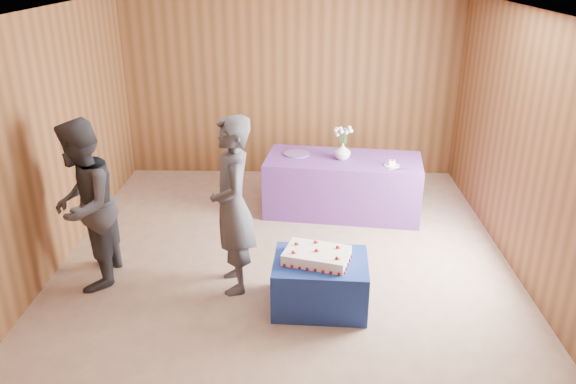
{
  "coord_description": "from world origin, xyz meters",
  "views": [
    {
      "loc": [
        0.17,
        -5.35,
        3.19
      ],
      "look_at": [
        0.03,
        0.1,
        0.88
      ],
      "focal_mm": 35.0,
      "sensor_mm": 36.0,
      "label": 1
    }
  ],
  "objects_px": {
    "serving_table": "(343,185)",
    "sheet_cake": "(317,256)",
    "cake_table": "(320,283)",
    "guest_left": "(233,206)",
    "vase": "(343,151)",
    "guest_right": "(84,206)"
  },
  "relations": [
    {
      "from": "sheet_cake",
      "to": "vase",
      "type": "relative_size",
      "value": 3.3
    },
    {
      "from": "sheet_cake",
      "to": "vase",
      "type": "bearing_deg",
      "value": 96.06
    },
    {
      "from": "serving_table",
      "to": "guest_right",
      "type": "xyz_separation_m",
      "value": [
        -2.72,
        -1.84,
        0.51
      ]
    },
    {
      "from": "serving_table",
      "to": "sheet_cake",
      "type": "height_order",
      "value": "serving_table"
    },
    {
      "from": "cake_table",
      "to": "serving_table",
      "type": "relative_size",
      "value": 0.45
    },
    {
      "from": "guest_left",
      "to": "guest_right",
      "type": "bearing_deg",
      "value": -104.57
    },
    {
      "from": "serving_table",
      "to": "guest_left",
      "type": "distance_m",
      "value": 2.3
    },
    {
      "from": "serving_table",
      "to": "guest_left",
      "type": "relative_size",
      "value": 1.1
    },
    {
      "from": "guest_right",
      "to": "cake_table",
      "type": "bearing_deg",
      "value": 77.16
    },
    {
      "from": "cake_table",
      "to": "sheet_cake",
      "type": "distance_m",
      "value": 0.31
    },
    {
      "from": "sheet_cake",
      "to": "vase",
      "type": "height_order",
      "value": "vase"
    },
    {
      "from": "vase",
      "to": "guest_right",
      "type": "distance_m",
      "value": 3.25
    },
    {
      "from": "serving_table",
      "to": "guest_left",
      "type": "bearing_deg",
      "value": -115.72
    },
    {
      "from": "vase",
      "to": "guest_left",
      "type": "bearing_deg",
      "value": -122.98
    },
    {
      "from": "serving_table",
      "to": "sheet_cake",
      "type": "bearing_deg",
      "value": -92.76
    },
    {
      "from": "vase",
      "to": "guest_left",
      "type": "xyz_separation_m",
      "value": [
        -1.2,
        -1.85,
        0.05
      ]
    },
    {
      "from": "cake_table",
      "to": "guest_left",
      "type": "height_order",
      "value": "guest_left"
    },
    {
      "from": "cake_table",
      "to": "serving_table",
      "type": "distance_m",
      "value": 2.24
    },
    {
      "from": "sheet_cake",
      "to": "guest_right",
      "type": "distance_m",
      "value": 2.37
    },
    {
      "from": "cake_table",
      "to": "vase",
      "type": "xyz_separation_m",
      "value": [
        0.33,
        2.18,
        0.61
      ]
    },
    {
      "from": "vase",
      "to": "guest_left",
      "type": "height_order",
      "value": "guest_left"
    },
    {
      "from": "serving_table",
      "to": "guest_right",
      "type": "bearing_deg",
      "value": -138.58
    }
  ]
}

